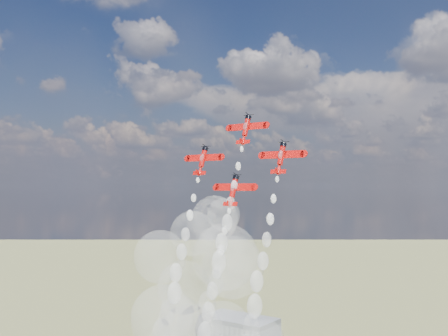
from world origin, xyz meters
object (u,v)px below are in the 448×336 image
object	(u,v)px
hangar	(239,327)
plane_slot	(233,190)
plane_right	(281,157)
plane_left	(203,160)
plane_lead	(246,129)

from	to	relation	value
hangar	plane_slot	xyz separation A→B (m)	(111.63, -168.94, 94.62)
plane_right	plane_slot	world-z (taller)	plane_right
plane_left	plane_slot	world-z (taller)	plane_left
hangar	plane_left	xyz separation A→B (m)	(97.21, -165.48, 104.10)
hangar	plane_left	world-z (taller)	plane_left
plane_right	plane_slot	xyz separation A→B (m)	(-14.41, -3.45, -9.48)
plane_right	plane_slot	size ratio (longest dim) A/B	1.00
plane_right	plane_lead	bearing A→B (deg)	166.52
plane_left	plane_right	size ratio (longest dim) A/B	1.00
plane_lead	plane_left	xyz separation A→B (m)	(-14.41, -3.45, -9.48)
plane_lead	plane_right	xyz separation A→B (m)	(14.41, -3.45, -9.48)
plane_lead	plane_right	distance (m)	17.59
plane_lead	plane_slot	xyz separation A→B (m)	(0.00, -6.91, -18.96)
plane_lead	plane_right	world-z (taller)	plane_lead
plane_slot	plane_lead	bearing A→B (deg)	90.00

